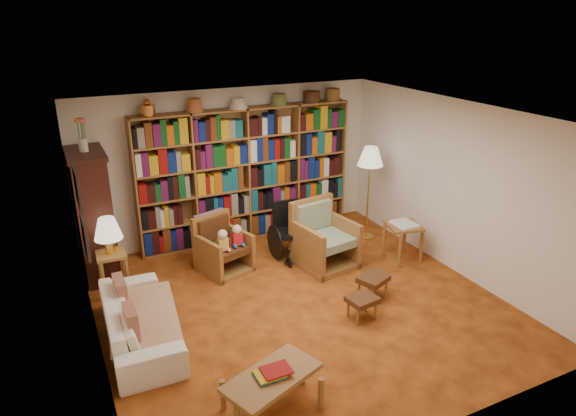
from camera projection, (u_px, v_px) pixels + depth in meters
floor at (300, 303)px, 6.81m from camera, size 5.00×5.00×0.00m
ceiling at (302, 116)px, 5.91m from camera, size 5.00×5.00×0.00m
wall_back at (231, 165)px, 8.45m from camera, size 5.00×0.00×5.00m
wall_front at (438, 318)px, 4.26m from camera, size 5.00×0.00×5.00m
wall_left at (87, 256)px, 5.34m from camera, size 0.00×5.00×5.00m
wall_right at (455, 188)px, 7.38m from camera, size 0.00×5.00×5.00m
bookshelf at (247, 171)px, 8.42m from camera, size 3.60×0.30×2.42m
curio_cabinet at (93, 214)px, 7.22m from camera, size 0.50×0.95×2.40m
framed_pictures at (81, 212)px, 5.46m from camera, size 0.03×0.52×0.97m
sofa at (139, 320)px, 5.96m from camera, size 1.88×0.79×0.54m
sofa_throw at (143, 317)px, 5.97m from camera, size 0.92×1.49×0.04m
cushion_left at (121, 295)px, 6.13m from camera, size 0.12×0.37×0.37m
cushion_right at (132, 326)px, 5.55m from camera, size 0.12×0.37×0.37m
side_table_lamp at (112, 264)px, 6.92m from camera, size 0.40×0.40×0.60m
table_lamp at (108, 230)px, 6.74m from camera, size 0.37×0.37×0.51m
armchair_leather at (222, 247)px, 7.62m from camera, size 0.86×0.87×0.84m
armchair_sage at (322, 240)px, 7.78m from camera, size 0.91×0.93×0.98m
wheelchair at (289, 232)px, 7.99m from camera, size 0.51×0.71×0.89m
floor_lamp at (370, 160)px, 8.29m from camera, size 0.42×0.42×1.59m
side_table_papers at (403, 231)px, 7.82m from camera, size 0.58×0.58×0.62m
footstool_a at (362, 301)px, 6.40m from camera, size 0.40×0.35×0.30m
footstool_b at (373, 280)px, 6.85m from camera, size 0.47×0.44×0.32m
coffee_table at (272, 380)px, 4.90m from camera, size 1.06×0.78×0.44m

